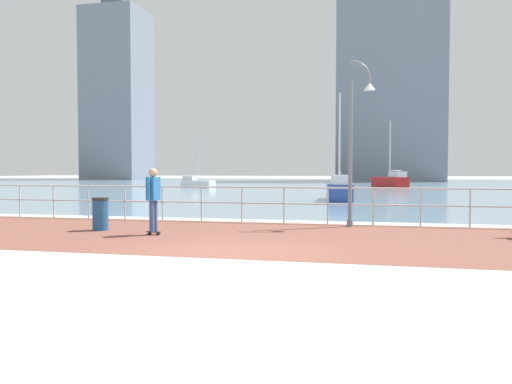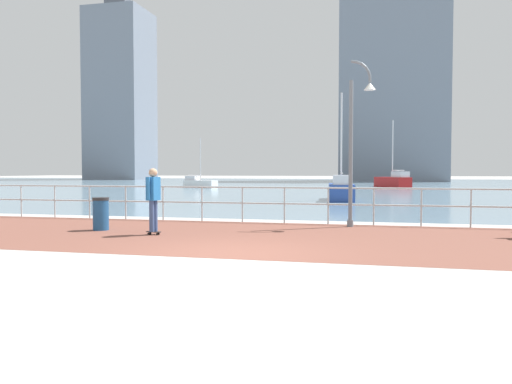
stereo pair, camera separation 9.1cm
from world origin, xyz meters
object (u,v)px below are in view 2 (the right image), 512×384
(lamppost, at_px, (357,135))
(skateboarder, at_px, (153,195))
(sailboat_blue, at_px, (199,183))
(sailboat_yellow, at_px, (393,181))
(sailboat_teal, at_px, (341,190))
(trash_bin, at_px, (101,214))

(lamppost, relative_size, skateboarder, 2.84)
(sailboat_blue, bearing_deg, skateboarder, -71.97)
(sailboat_blue, bearing_deg, lamppost, -62.64)
(lamppost, height_order, sailboat_yellow, sailboat_yellow)
(lamppost, relative_size, sailboat_yellow, 0.74)
(skateboarder, bearing_deg, sailboat_blue, 108.03)
(skateboarder, height_order, sailboat_yellow, sailboat_yellow)
(sailboat_blue, distance_m, sailboat_teal, 23.67)
(trash_bin, height_order, sailboat_blue, sailboat_blue)
(lamppost, distance_m, sailboat_teal, 13.86)
(skateboarder, relative_size, sailboat_teal, 0.29)
(sailboat_teal, bearing_deg, lamppost, -84.09)
(sailboat_yellow, bearing_deg, trash_bin, -102.73)
(skateboarder, bearing_deg, sailboat_teal, 77.62)
(skateboarder, distance_m, sailboat_yellow, 41.49)
(sailboat_yellow, bearing_deg, sailboat_blue, -162.54)
(lamppost, bearing_deg, sailboat_yellow, 86.82)
(skateboarder, bearing_deg, lamppost, 31.75)
(lamppost, xyz_separation_m, sailboat_teal, (-1.41, 13.62, -2.16))
(trash_bin, bearing_deg, sailboat_yellow, 77.27)
(trash_bin, bearing_deg, sailboat_teal, 70.94)
(lamppost, distance_m, skateboarder, 6.22)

